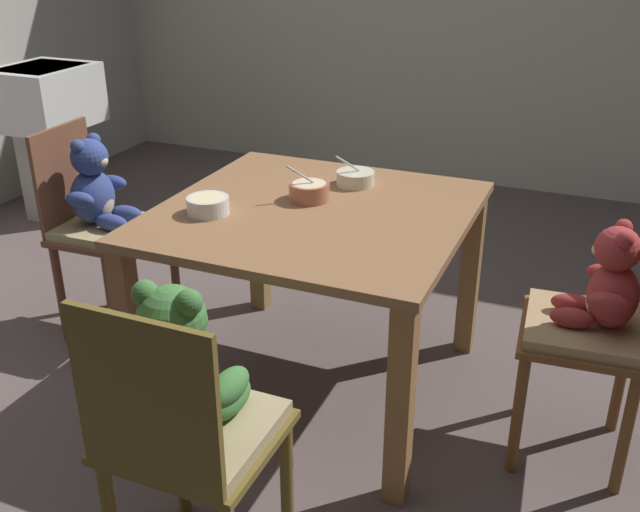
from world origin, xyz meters
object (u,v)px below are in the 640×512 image
dining_table (314,240)px  porridge_bowl_cream_far_center (355,178)px  sink_basin (49,121)px  teddy_chair_near_left (100,209)px  teddy_chair_near_right (601,311)px  teddy_chair_near_front (183,400)px  porridge_bowl_white_near_left (208,205)px  porridge_bowl_terracotta_center (309,191)px

dining_table → porridge_bowl_cream_far_center: 0.32m
dining_table → sink_basin: bearing=153.8°
teddy_chair_near_left → teddy_chair_near_right: teddy_chair_near_left is taller
teddy_chair_near_front → porridge_bowl_white_near_left: bearing=26.3°
porridge_bowl_cream_far_center → teddy_chair_near_front: bearing=-88.7°
teddy_chair_near_front → porridge_bowl_cream_far_center: bearing=1.5°
teddy_chair_near_left → sink_basin: size_ratio=1.00×
teddy_chair_near_right → teddy_chair_near_front: teddy_chair_near_front is taller
porridge_bowl_white_near_left → sink_basin: sink_basin is taller
sink_basin → porridge_bowl_terracotta_center: bearing=-25.1°
teddy_chair_near_front → porridge_bowl_white_near_left: 0.87m
teddy_chair_near_left → teddy_chair_near_front: teddy_chair_near_front is taller
dining_table → teddy_chair_near_right: (0.94, -0.03, -0.06)m
dining_table → teddy_chair_near_left: teddy_chair_near_left is taller
porridge_bowl_cream_far_center → porridge_bowl_terracotta_center: bearing=-113.9°
teddy_chair_near_front → porridge_bowl_cream_far_center: 1.24m
teddy_chair_near_front → sink_basin: 2.88m
dining_table → porridge_bowl_cream_far_center: size_ratio=7.27×
sink_basin → teddy_chair_near_front: bearing=-42.7°
teddy_chair_near_right → sink_basin: size_ratio=0.97×
teddy_chair_near_right → sink_basin: sink_basin is taller
teddy_chair_near_right → porridge_bowl_white_near_left: (-1.25, -0.15, 0.21)m
teddy_chair_near_right → porridge_bowl_white_near_left: size_ratio=5.95×
dining_table → teddy_chair_near_left: (-0.95, 0.05, -0.04)m
dining_table → porridge_bowl_white_near_left: bearing=-150.4°
teddy_chair_near_left → porridge_bowl_white_near_left: bearing=-21.3°
dining_table → porridge_bowl_cream_far_center: (0.04, 0.28, 0.14)m
porridge_bowl_cream_far_center → porridge_bowl_white_near_left: porridge_bowl_cream_far_center is taller
teddy_chair_near_left → teddy_chair_near_front: 1.42m
porridge_bowl_cream_far_center → sink_basin: sink_basin is taller
teddy_chair_near_front → porridge_bowl_terracotta_center: 1.04m
dining_table → porridge_bowl_terracotta_center: bearing=124.5°
teddy_chair_near_left → porridge_bowl_terracotta_center: teddy_chair_near_left is taller
teddy_chair_near_left → porridge_bowl_cream_far_center: 1.04m
teddy_chair_near_right → porridge_bowl_cream_far_center: teddy_chair_near_right is taller
teddy_chair_near_left → porridge_bowl_cream_far_center: teddy_chair_near_left is taller
dining_table → porridge_bowl_cream_far_center: porridge_bowl_cream_far_center is taller
teddy_chair_near_left → teddy_chair_near_front: size_ratio=0.98×
dining_table → teddy_chair_near_left: bearing=177.1°
porridge_bowl_cream_far_center → porridge_bowl_white_near_left: 0.58m
sink_basin → porridge_bowl_white_near_left: bearing=-34.2°
dining_table → teddy_chair_near_right: bearing=-1.5°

